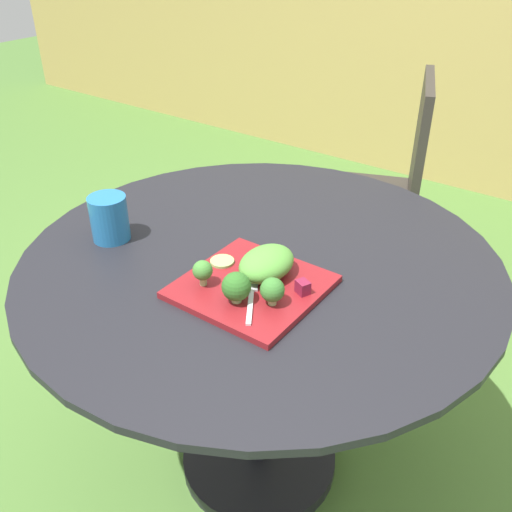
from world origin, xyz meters
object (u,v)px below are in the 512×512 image
Objects in this scene: patio_chair at (383,180)px; fork at (251,296)px; salad_plate at (252,287)px; drinking_glass at (110,220)px.

patio_chair reaches higher than fork.
drinking_glass is at bearing -176.46° from salad_plate.
patio_chair is 6.50× the size of fork.
salad_plate is 2.53× the size of drinking_glass.
salad_plate is 0.05m from fork.
patio_chair is at bearing 100.46° from fork.
fork is at bearing -79.54° from patio_chair.
drinking_glass is 0.42m from fork.
patio_chair reaches higher than drinking_glass.
salad_plate is 0.40m from drinking_glass.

